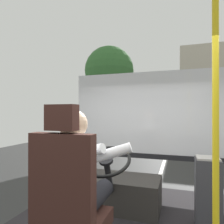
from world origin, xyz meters
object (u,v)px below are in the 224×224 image
(driver_seat, at_px, (69,207))
(steering_console, at_px, (117,191))
(bus_driver, at_px, (77,176))
(handrail_pole, at_px, (216,130))
(fare_box, at_px, (208,192))

(driver_seat, height_order, steering_console, driver_seat)
(driver_seat, height_order, bus_driver, driver_seat)
(driver_seat, height_order, handrail_pole, handrail_pole)
(bus_driver, distance_m, steering_console, 1.23)
(steering_console, xyz_separation_m, handrail_pole, (1.01, -1.02, 0.90))
(steering_console, height_order, fare_box, steering_console)
(fare_box, bearing_deg, driver_seat, -134.16)
(driver_seat, relative_size, fare_box, 1.70)
(driver_seat, height_order, fare_box, driver_seat)
(steering_console, height_order, handrail_pole, handrail_pole)
(fare_box, bearing_deg, bus_driver, -137.60)
(bus_driver, xyz_separation_m, steering_console, (-0.00, 1.11, -0.52))
(fare_box, bearing_deg, handrail_pole, -93.71)
(driver_seat, relative_size, handrail_pole, 0.58)
(bus_driver, bearing_deg, driver_seat, -90.00)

